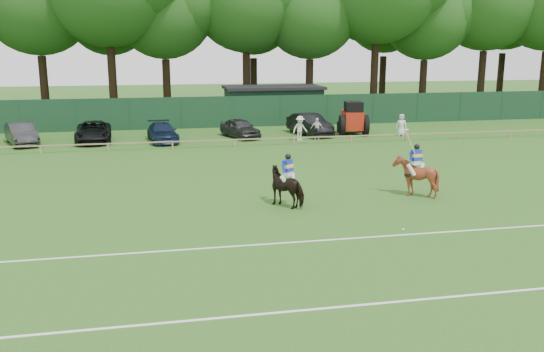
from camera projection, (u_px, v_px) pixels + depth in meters
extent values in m
plane|color=#1E4C14|center=(275.00, 234.00, 20.24)|extent=(160.00, 160.00, 0.00)
imported|color=black|center=(288.00, 187.00, 23.66)|extent=(1.89, 2.01, 1.60)
imported|color=maroon|center=(415.00, 176.00, 25.15)|extent=(1.68, 1.83, 1.78)
imported|color=#29292B|center=(22.00, 134.00, 38.21)|extent=(3.02, 4.68, 1.46)
imported|color=black|center=(93.00, 132.00, 39.29)|extent=(2.63, 5.15, 1.39)
imported|color=#111D36|center=(163.00, 132.00, 39.39)|extent=(2.30, 4.59, 1.28)
imported|color=#2D2D2F|center=(240.00, 128.00, 41.13)|extent=(2.86, 4.31, 1.36)
imported|color=black|center=(310.00, 124.00, 42.37)|extent=(2.67, 4.95, 1.55)
imported|color=beige|center=(300.00, 128.00, 39.74)|extent=(1.24, 0.92, 1.71)
imported|color=silver|center=(317.00, 129.00, 40.29)|extent=(0.93, 0.48, 1.52)
imported|color=silver|center=(401.00, 125.00, 41.91)|extent=(0.90, 0.74, 1.59)
cube|color=silver|center=(288.00, 173.00, 23.54)|extent=(0.44, 0.43, 0.18)
cube|color=#1728AA|center=(288.00, 166.00, 23.47)|extent=(0.50, 0.49, 0.51)
cube|color=yellow|center=(288.00, 166.00, 23.47)|extent=(0.51, 0.50, 0.18)
sphere|color=black|center=(288.00, 157.00, 23.38)|extent=(0.25, 0.25, 0.25)
cylinder|color=silver|center=(293.00, 179.00, 23.77)|extent=(0.31, 0.49, 0.59)
cylinder|color=silver|center=(285.00, 182.00, 23.38)|extent=(0.50, 0.27, 0.59)
cube|color=silver|center=(416.00, 162.00, 25.01)|extent=(0.40, 0.32, 0.18)
cube|color=#1728AA|center=(416.00, 155.00, 24.94)|extent=(0.44, 0.37, 0.51)
cube|color=yellow|center=(416.00, 156.00, 24.94)|extent=(0.47, 0.35, 0.18)
sphere|color=black|center=(417.00, 147.00, 24.86)|extent=(0.25, 0.25, 0.25)
cylinder|color=silver|center=(421.00, 169.00, 25.12)|extent=(0.41, 0.39, 0.59)
cylinder|color=silver|center=(411.00, 170.00, 24.94)|extent=(0.42, 0.32, 0.59)
cylinder|color=tan|center=(411.00, 143.00, 24.76)|extent=(0.36, 0.53, 1.17)
sphere|color=silver|center=(403.00, 230.00, 20.57)|extent=(0.09, 0.09, 0.09)
cube|color=silver|center=(323.00, 309.00, 14.50)|extent=(60.00, 0.10, 0.01)
cube|color=silver|center=(281.00, 243.00, 19.28)|extent=(60.00, 0.10, 0.01)
cube|color=#997F5B|center=(219.00, 140.00, 37.35)|extent=(62.00, 0.08, 0.08)
cube|color=#14351E|center=(207.00, 112.00, 45.77)|extent=(92.00, 0.04, 2.50)
cube|color=#14331E|center=(273.00, 105.00, 49.75)|extent=(8.00, 4.00, 2.80)
cube|color=black|center=(273.00, 87.00, 49.41)|extent=(8.40, 4.40, 0.24)
cube|color=#A2200F|center=(352.00, 120.00, 42.52)|extent=(1.70, 2.63, 1.33)
cube|color=black|center=(354.00, 108.00, 41.91)|extent=(1.42, 1.51, 0.92)
cylinder|color=black|center=(342.00, 125.00, 41.85)|extent=(0.54, 1.56, 1.53)
cylinder|color=black|center=(366.00, 125.00, 41.92)|extent=(0.54, 1.56, 1.53)
cylinder|color=black|center=(339.00, 127.00, 43.63)|extent=(0.43, 0.86, 0.82)
cylinder|color=black|center=(360.00, 127.00, 43.69)|extent=(0.43, 0.86, 0.82)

